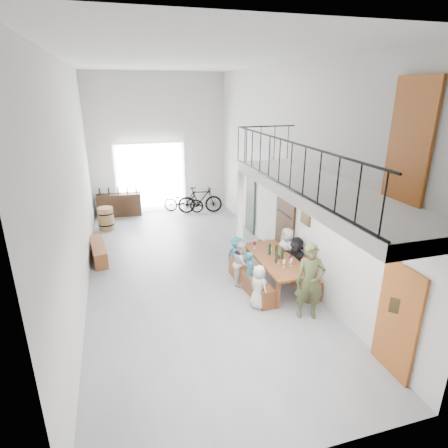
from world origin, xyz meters
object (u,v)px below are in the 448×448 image
object	(u,v)px
serving_counter	(119,205)
host_standing	(310,282)
side_bench	(99,251)
bench_inner	(250,281)
bicycle_near	(184,202)
oak_barrel	(106,219)
tasting_table	(276,261)

from	to	relation	value
serving_counter	host_standing	distance (m)	9.41
side_bench	serving_counter	size ratio (longest dim) A/B	1.00
bench_inner	serving_counter	bearing A→B (deg)	108.04
bench_inner	side_bench	world-z (taller)	same
host_standing	bicycle_near	bearing A→B (deg)	117.95
side_bench	oak_barrel	size ratio (longest dim) A/B	2.06
tasting_table	serving_counter	xyz separation A→B (m)	(-3.71, 7.08, -0.25)
oak_barrel	bicycle_near	distance (m)	3.33
tasting_table	bicycle_near	bearing A→B (deg)	98.85
bench_inner	host_standing	distance (m)	1.83
oak_barrel	tasting_table	bearing A→B (deg)	-52.89
serving_counter	oak_barrel	bearing A→B (deg)	-105.88
serving_counter	side_bench	bearing A→B (deg)	-96.98
bench_inner	host_standing	bearing A→B (deg)	-66.34
bench_inner	host_standing	xyz separation A→B (m)	(0.82, -1.50, 0.64)
side_bench	host_standing	bearing A→B (deg)	-44.72
tasting_table	bicycle_near	distance (m)	6.91
side_bench	host_standing	size ratio (longest dim) A/B	0.97
bench_inner	bicycle_near	size ratio (longest dim) A/B	1.24
side_bench	serving_counter	bearing A→B (deg)	79.49
tasting_table	side_bench	bearing A→B (deg)	145.14
oak_barrel	side_bench	bearing A→B (deg)	-95.05
tasting_table	host_standing	bearing A→B (deg)	-85.71
side_bench	serving_counter	world-z (taller)	serving_counter
side_bench	serving_counter	distance (m)	4.12
tasting_table	oak_barrel	distance (m)	7.02
bench_inner	serving_counter	world-z (taller)	serving_counter
side_bench	oak_barrel	distance (m)	2.57
oak_barrel	host_standing	size ratio (longest dim) A/B	0.47
bench_inner	side_bench	xyz separation A→B (m)	(-3.76, 3.04, -0.00)
bicycle_near	tasting_table	bearing A→B (deg)	-145.07
bench_inner	side_bench	distance (m)	4.84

